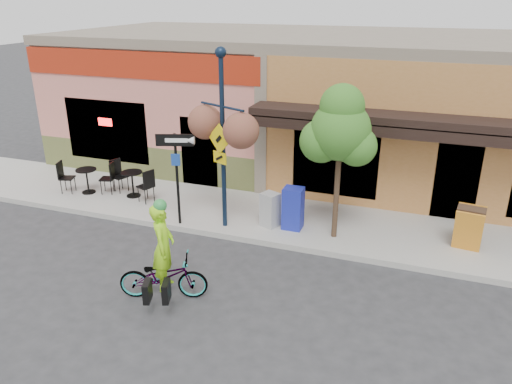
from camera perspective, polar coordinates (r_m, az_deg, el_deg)
ground at (r=11.92m, az=-0.35°, el=-7.17°), size 90.00×90.00×0.00m
sidewalk at (r=13.58m, az=2.55°, el=-3.02°), size 24.00×3.00×0.15m
curb at (r=12.34m, az=0.53°, el=-5.69°), size 24.00×0.12×0.15m
building at (r=18.00m, az=7.99°, el=10.36°), size 18.20×8.20×4.50m
bicycle at (r=10.35m, az=-10.54°, el=-9.50°), size 1.89×1.17×0.94m
cyclist_rider at (r=10.11m, az=-10.46°, el=-7.45°), size 0.62×0.76×1.81m
lamp_post at (r=12.23m, az=-3.80°, el=5.76°), size 1.55×1.09×4.51m
one_way_sign at (r=12.81m, az=-8.98°, el=1.38°), size 0.95×0.48×2.42m
cafe_set_left at (r=15.75m, az=-18.76°, el=1.59°), size 1.79×1.24×0.97m
cafe_set_right at (r=15.09m, az=-13.96°, el=1.29°), size 1.84×1.37×0.99m
newspaper_box_blue at (r=12.67m, az=4.25°, el=-1.87°), size 0.49×0.44×1.09m
newspaper_box_grey at (r=12.80m, az=1.61°, el=-2.03°), size 0.53×0.51×0.90m
street_tree at (r=11.86m, az=9.41°, el=3.25°), size 1.87×1.87×3.82m
sandwich_board at (r=12.50m, az=23.05°, el=-4.18°), size 0.68×0.53×1.04m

